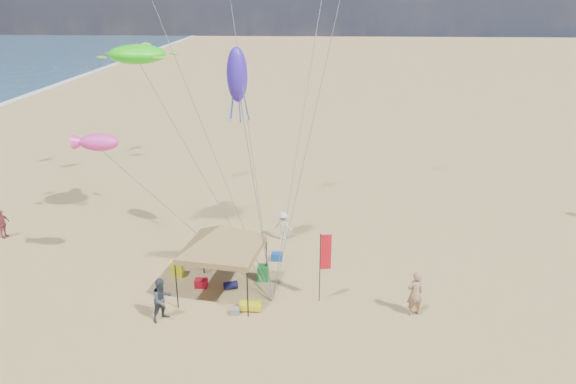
# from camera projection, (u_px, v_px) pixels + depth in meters

# --- Properties ---
(ground) EXTENTS (280.00, 280.00, 0.00)m
(ground) POSITION_uv_depth(u_px,v_px,m) (284.00, 308.00, 22.26)
(ground) COLOR tan
(ground) RESTS_ON ground
(canopy_tent) EXTENTS (6.00, 6.00, 3.74)m
(canopy_tent) POSITION_uv_depth(u_px,v_px,m) (222.00, 227.00, 22.28)
(canopy_tent) COLOR black
(canopy_tent) RESTS_ON ground
(feather_flag) EXTENTS (0.48, 0.10, 3.13)m
(feather_flag) POSITION_uv_depth(u_px,v_px,m) (324.00, 256.00, 22.07)
(feather_flag) COLOR black
(feather_flag) RESTS_ON ground
(cooler_red) EXTENTS (0.54, 0.38, 0.38)m
(cooler_red) POSITION_uv_depth(u_px,v_px,m) (201.00, 283.00, 23.78)
(cooler_red) COLOR red
(cooler_red) RESTS_ON ground
(cooler_blue) EXTENTS (0.54, 0.38, 0.38)m
(cooler_blue) POSITION_uv_depth(u_px,v_px,m) (277.00, 257.00, 26.15)
(cooler_blue) COLOR #124298
(cooler_blue) RESTS_ON ground
(bag_navy) EXTENTS (0.69, 0.54, 0.36)m
(bag_navy) POSITION_uv_depth(u_px,v_px,m) (231.00, 285.00, 23.63)
(bag_navy) COLOR black
(bag_navy) RESTS_ON ground
(bag_orange) EXTENTS (0.54, 0.69, 0.36)m
(bag_orange) POSITION_uv_depth(u_px,v_px,m) (194.00, 256.00, 26.28)
(bag_orange) COLOR #EAA20D
(bag_orange) RESTS_ON ground
(chair_green) EXTENTS (0.50, 0.50, 0.70)m
(chair_green) POSITION_uv_depth(u_px,v_px,m) (263.00, 273.00, 24.33)
(chair_green) COLOR #167C2D
(chair_green) RESTS_ON ground
(chair_yellow) EXTENTS (0.50, 0.50, 0.70)m
(chair_yellow) POSITION_uv_depth(u_px,v_px,m) (177.00, 269.00, 24.67)
(chair_yellow) COLOR #F1FD1C
(chair_yellow) RESTS_ON ground
(crate_grey) EXTENTS (0.34, 0.30, 0.28)m
(crate_grey) POSITION_uv_depth(u_px,v_px,m) (235.00, 311.00, 21.79)
(crate_grey) COLOR gray
(crate_grey) RESTS_ON ground
(beach_cart) EXTENTS (0.90, 0.50, 0.24)m
(beach_cart) POSITION_uv_depth(u_px,v_px,m) (251.00, 306.00, 22.06)
(beach_cart) COLOR gold
(beach_cart) RESTS_ON ground
(person_near_a) EXTENTS (0.81, 0.67, 1.92)m
(person_near_a) POSITION_uv_depth(u_px,v_px,m) (415.00, 293.00, 21.51)
(person_near_a) COLOR #A57B5E
(person_near_a) RESTS_ON ground
(person_near_b) EXTENTS (1.10, 1.11, 1.81)m
(person_near_b) POSITION_uv_depth(u_px,v_px,m) (162.00, 299.00, 21.20)
(person_near_b) COLOR #313B43
(person_near_b) RESTS_ON ground
(person_near_c) EXTENTS (1.13, 0.88, 1.54)m
(person_near_c) POSITION_uv_depth(u_px,v_px,m) (283.00, 226.00, 28.14)
(person_near_c) COLOR silver
(person_near_c) RESTS_ON ground
(person_far_a) EXTENTS (0.60, 0.98, 1.56)m
(person_far_a) POSITION_uv_depth(u_px,v_px,m) (2.00, 224.00, 28.37)
(person_far_a) COLOR #9C3C44
(person_far_a) RESTS_ON ground
(turtle_kite) EXTENTS (3.18, 2.76, 0.92)m
(turtle_kite) POSITION_uv_depth(u_px,v_px,m) (137.00, 54.00, 25.84)
(turtle_kite) COLOR #29FF14
(turtle_kite) RESTS_ON ground
(fish_kite) EXTENTS (1.88, 1.46, 0.75)m
(fish_kite) POSITION_uv_depth(u_px,v_px,m) (99.00, 142.00, 22.78)
(fish_kite) COLOR #FF37AD
(fish_kite) RESTS_ON ground
(squid_kite) EXTENTS (1.12, 1.12, 2.44)m
(squid_kite) POSITION_uv_depth(u_px,v_px,m) (237.00, 75.00, 24.00)
(squid_kite) COLOR #3A21C4
(squid_kite) RESTS_ON ground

